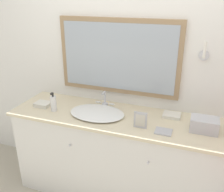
% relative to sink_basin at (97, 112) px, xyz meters
% --- Properties ---
extents(wall_back, '(8.00, 0.18, 2.55)m').
position_rel_sink_basin_xyz_m(wall_back, '(0.20, 0.36, 0.35)').
color(wall_back, white).
rests_on(wall_back, ground_plane).
extents(vanity_counter, '(2.10, 0.62, 0.91)m').
position_rel_sink_basin_xyz_m(vanity_counter, '(0.20, 0.02, -0.47)').
color(vanity_counter, silver).
rests_on(vanity_counter, ground_plane).
extents(sink_basin, '(0.54, 0.43, 0.17)m').
position_rel_sink_basin_xyz_m(sink_basin, '(0.00, 0.00, 0.00)').
color(sink_basin, white).
rests_on(sink_basin, vanity_counter).
extents(soap_bottle, '(0.06, 0.06, 0.19)m').
position_rel_sink_basin_xyz_m(soap_bottle, '(-0.43, -0.08, 0.06)').
color(soap_bottle, white).
rests_on(soap_bottle, vanity_counter).
extents(appliance_box, '(0.23, 0.16, 0.12)m').
position_rel_sink_basin_xyz_m(appliance_box, '(0.97, 0.02, 0.04)').
color(appliance_box, '#BCBCC1').
rests_on(appliance_box, vanity_counter).
extents(picture_frame, '(0.11, 0.01, 0.15)m').
position_rel_sink_basin_xyz_m(picture_frame, '(0.45, -0.12, 0.06)').
color(picture_frame, '#B2B2B7').
rests_on(picture_frame, vanity_counter).
extents(hand_towel_near_sink, '(0.15, 0.13, 0.04)m').
position_rel_sink_basin_xyz_m(hand_towel_near_sink, '(-0.60, -0.02, 0.00)').
color(hand_towel_near_sink, silver).
rests_on(hand_towel_near_sink, vanity_counter).
extents(hand_towel_far_corner, '(0.16, 0.13, 0.03)m').
position_rel_sink_basin_xyz_m(hand_towel_far_corner, '(0.68, 0.19, -0.00)').
color(hand_towel_far_corner, silver).
rests_on(hand_towel_far_corner, vanity_counter).
extents(metal_tray, '(0.14, 0.12, 0.01)m').
position_rel_sink_basin_xyz_m(metal_tray, '(0.65, -0.12, -0.01)').
color(metal_tray, '#ADADB2').
rests_on(metal_tray, vanity_counter).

